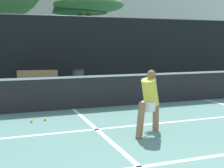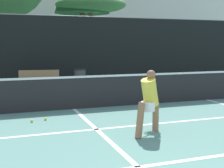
% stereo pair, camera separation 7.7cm
% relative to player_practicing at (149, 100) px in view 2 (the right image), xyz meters
% --- Properties ---
extents(court_baseline_near, '(11.00, 0.10, 0.01)m').
position_rel_player_practicing_xyz_m(court_baseline_near, '(-0.94, -1.57, -0.71)').
color(court_baseline_near, white).
rests_on(court_baseline_near, ground).
extents(court_service_line, '(8.25, 0.10, 0.01)m').
position_rel_player_practicing_xyz_m(court_service_line, '(-0.94, 0.66, -0.71)').
color(court_service_line, white).
rests_on(court_service_line, ground).
extents(court_center_mark, '(0.10, 4.50, 0.01)m').
position_rel_player_practicing_xyz_m(court_center_mark, '(-0.94, 0.68, -0.71)').
color(court_center_mark, white).
rests_on(court_center_mark, ground).
extents(net, '(11.09, 0.09, 1.07)m').
position_rel_player_practicing_xyz_m(net, '(-0.94, 2.93, -0.20)').
color(net, slate).
rests_on(net, ground).
extents(fence_back, '(24.00, 0.06, 3.04)m').
position_rel_player_practicing_xyz_m(fence_back, '(-0.94, 7.53, 0.80)').
color(fence_back, black).
rests_on(fence_back, ground).
extents(player_practicing, '(0.93, 1.00, 1.33)m').
position_rel_player_practicing_xyz_m(player_practicing, '(0.00, 0.00, 0.00)').
color(player_practicing, '#8C6042').
rests_on(player_practicing, ground).
extents(tennis_ball_scattered_6, '(0.07, 0.07, 0.07)m').
position_rel_player_practicing_xyz_m(tennis_ball_scattered_6, '(-1.88, 1.85, -0.68)').
color(tennis_ball_scattered_6, '#D1E033').
rests_on(tennis_ball_scattered_6, ground).
extents(tennis_ball_scattered_7, '(0.07, 0.07, 0.07)m').
position_rel_player_practicing_xyz_m(tennis_ball_scattered_7, '(-2.22, 1.76, -0.68)').
color(tennis_ball_scattered_7, '#D1E033').
rests_on(tennis_ball_scattered_7, ground).
extents(courtside_bench, '(1.55, 0.57, 0.86)m').
position_rel_player_practicing_xyz_m(courtside_bench, '(-1.54, 6.28, -0.25)').
color(courtside_bench, olive).
rests_on(courtside_bench, ground).
extents(trash_bin, '(0.48, 0.48, 0.86)m').
position_rel_player_practicing_xyz_m(trash_bin, '(0.08, 6.45, -0.28)').
color(trash_bin, '#3F3F42').
rests_on(trash_bin, ground).
extents(tree_west, '(4.13, 4.13, 4.55)m').
position_rel_player_practicing_xyz_m(tree_west, '(2.18, 12.33, 3.35)').
color(tree_west, brown).
rests_on(tree_west, ground).
extents(building_far, '(36.00, 2.40, 6.32)m').
position_rel_player_practicing_xyz_m(building_far, '(-0.94, 19.76, 2.45)').
color(building_far, beige).
rests_on(building_far, ground).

